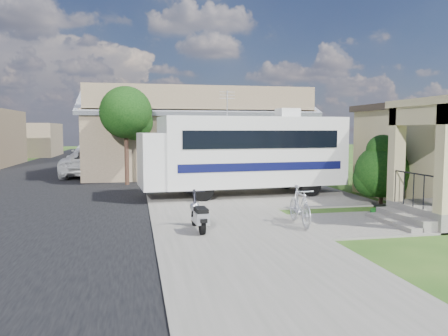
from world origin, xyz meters
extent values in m
plane|color=#1E4612|center=(0.00, 0.00, 0.00)|extent=(120.00, 120.00, 0.00)
cube|color=black|center=(-7.50, 10.00, 0.01)|extent=(9.00, 80.00, 0.02)
cube|color=#626058|center=(-1.00, 10.00, 0.03)|extent=(4.00, 80.00, 0.06)
cube|color=#626058|center=(1.50, 4.50, 0.03)|extent=(7.00, 6.00, 0.05)
cube|color=#626058|center=(3.00, -1.00, 0.03)|extent=(4.00, 3.00, 0.05)
cube|color=black|center=(5.48, 2.70, 1.70)|extent=(0.04, 1.10, 1.20)
cube|color=#626058|center=(4.70, -1.30, 0.25)|extent=(1.60, 2.40, 0.50)
cube|color=#626058|center=(3.70, -1.30, 0.16)|extent=(0.40, 2.16, 0.32)
cube|color=#626058|center=(3.35, -1.30, 0.08)|extent=(0.35, 2.16, 0.16)
cube|color=tan|center=(4.08, -0.28, 1.85)|extent=(0.35, 0.35, 2.70)
cube|color=tan|center=(4.08, -2.33, 1.85)|extent=(0.35, 0.35, 2.70)
cube|color=tan|center=(4.08, -1.30, 2.95)|extent=(0.35, 2.40, 0.50)
cube|color=tan|center=(4.90, -1.30, 3.30)|extent=(2.10, 2.70, 0.20)
cylinder|color=black|center=(3.95, -1.30, 1.40)|extent=(0.04, 1.70, 0.04)
cube|color=brown|center=(0.00, 14.00, 1.80)|extent=(12.00, 8.00, 3.60)
cube|color=slate|center=(0.00, 12.00, 4.15)|extent=(12.50, 4.40, 1.78)
cube|color=slate|center=(0.00, 16.00, 4.15)|extent=(12.50, 4.40, 1.78)
cube|color=slate|center=(0.00, 14.00, 4.85)|extent=(12.50, 0.50, 0.22)
cube|color=brown|center=(0.00, 10.10, 4.15)|extent=(11.76, 0.20, 1.30)
cube|color=brown|center=(-15.00, 34.00, 1.60)|extent=(8.00, 7.00, 3.20)
cylinder|color=black|center=(-3.80, 9.00, 1.57)|extent=(0.20, 0.20, 3.15)
sphere|color=black|center=(-3.80, 9.00, 3.38)|extent=(2.40, 2.40, 2.40)
sphere|color=black|center=(-3.40, 9.20, 2.93)|extent=(1.68, 1.68, 1.68)
cylinder|color=black|center=(-3.80, 19.00, 1.65)|extent=(0.20, 0.20, 3.29)
sphere|color=black|center=(-3.80, 19.00, 3.53)|extent=(2.40, 2.40, 2.40)
sphere|color=black|center=(-3.40, 19.20, 3.06)|extent=(1.68, 1.68, 1.68)
cylinder|color=black|center=(-3.80, 28.00, 1.50)|extent=(0.20, 0.20, 3.01)
sphere|color=black|center=(-3.80, 28.00, 3.22)|extent=(2.40, 2.40, 2.40)
sphere|color=black|center=(-3.40, 28.20, 2.79)|extent=(1.68, 1.68, 1.68)
cube|color=silver|center=(1.05, 4.72, 1.76)|extent=(7.21, 3.10, 2.61)
cube|color=silver|center=(-2.84, 4.39, 1.45)|extent=(1.00, 2.44, 2.01)
cube|color=black|center=(-3.02, 4.37, 2.01)|extent=(0.24, 2.13, 0.90)
cube|color=black|center=(1.16, 3.46, 2.23)|extent=(5.95, 0.54, 0.65)
cube|color=black|center=(0.94, 5.99, 2.23)|extent=(5.95, 0.54, 0.65)
cube|color=#0A0D34|center=(1.16, 3.46, 1.23)|extent=(6.30, 0.56, 0.30)
cube|color=#0A0D34|center=(0.94, 5.98, 1.23)|extent=(6.30, 0.56, 0.30)
cube|color=silver|center=(2.55, 4.85, 3.24)|extent=(0.86, 0.77, 0.35)
cylinder|color=#B9BAC2|center=(0.05, 4.64, 3.56)|extent=(0.04, 0.04, 1.00)
cylinder|color=black|center=(-1.09, 3.43, 0.45)|extent=(0.82, 0.35, 0.80)
cylinder|color=black|center=(-1.28, 5.63, 0.45)|extent=(0.82, 0.35, 0.80)
cylinder|color=black|center=(3.11, 3.79, 0.45)|extent=(0.82, 0.35, 0.80)
cylinder|color=black|center=(2.92, 5.99, 0.45)|extent=(0.82, 0.35, 0.80)
cylinder|color=black|center=(4.80, 1.68, 0.36)|extent=(0.14, 0.14, 0.71)
sphere|color=black|center=(4.80, 1.68, 1.16)|extent=(1.79, 1.79, 1.79)
sphere|color=black|center=(5.16, 1.94, 1.52)|extent=(1.43, 1.43, 1.43)
sphere|color=black|center=(4.53, 1.85, 0.89)|extent=(1.25, 1.25, 1.25)
sphere|color=black|center=(4.98, 1.41, 0.80)|extent=(1.07, 1.07, 1.07)
sphere|color=black|center=(4.80, 1.68, 1.88)|extent=(1.07, 1.07, 1.07)
cylinder|color=black|center=(-1.85, -1.51, 0.26)|extent=(0.13, 0.41, 0.41)
cylinder|color=black|center=(-1.90, -0.50, 0.26)|extent=(0.13, 0.41, 0.41)
cube|color=#B9BAC2|center=(-1.87, -1.05, 0.32)|extent=(0.30, 0.52, 0.07)
cube|color=#B9BAC2|center=(-1.85, -1.42, 0.45)|extent=(0.34, 0.52, 0.28)
cube|color=black|center=(-1.85, -1.38, 0.63)|extent=(0.30, 0.57, 0.11)
cube|color=black|center=(-1.84, -1.65, 0.43)|extent=(0.18, 0.19, 0.09)
cylinder|color=black|center=(-1.89, -0.56, 0.63)|extent=(0.09, 0.32, 0.77)
sphere|color=#B9BAC2|center=(-1.90, -0.50, 0.57)|extent=(0.26, 0.26, 0.26)
sphere|color=black|center=(-1.90, -0.42, 0.57)|extent=(0.11, 0.11, 0.11)
cylinder|color=black|center=(-1.89, -0.64, 0.98)|extent=(0.51, 0.06, 0.03)
cube|color=black|center=(-1.90, -0.50, 0.37)|extent=(0.14, 0.26, 0.06)
imported|color=#B9BAC2|center=(0.84, -0.96, 0.51)|extent=(0.57, 1.72, 1.02)
imported|color=silver|center=(-5.81, 13.40, 0.74)|extent=(3.00, 5.55, 1.48)
imported|color=silver|center=(-6.48, 19.90, 0.83)|extent=(2.81, 5.90, 1.66)
cylinder|color=#136218|center=(3.67, 0.00, 0.09)|extent=(0.39, 0.39, 0.18)
camera|label=1|loc=(-3.38, -11.71, 2.57)|focal=35.00mm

